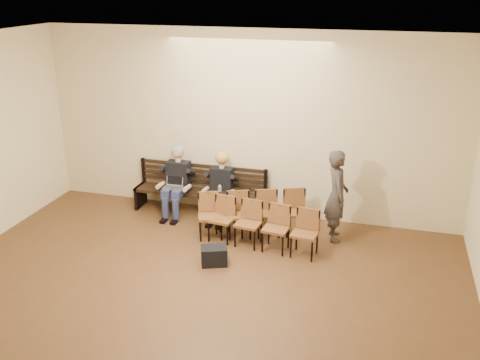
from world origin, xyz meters
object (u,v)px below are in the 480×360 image
object	(u,v)px
seated_woman	(220,189)
laptop	(172,189)
chair_row_back	(262,227)
chair_row_front	(253,214)
seated_man	(177,181)
bench	(200,202)
water_bottle	(220,197)
passerby	(337,189)
bag	(214,256)

from	to	relation	value
seated_woman	laptop	xyz separation A→B (m)	(-0.90, -0.18, -0.02)
seated_woman	chair_row_back	size ratio (longest dim) A/B	0.62
chair_row_front	seated_man	bearing A→B (deg)	140.57
seated_woman	chair_row_front	bearing A→B (deg)	-34.27
laptop	seated_woman	bearing A→B (deg)	10.47
bench	water_bottle	xyz separation A→B (m)	(0.55, -0.42, 0.34)
seated_man	passerby	xyz separation A→B (m)	(3.06, -0.26, 0.28)
water_bottle	passerby	size ratio (longest dim) A/B	0.12
seated_woman	chair_row_back	distance (m)	1.41
bench	seated_man	xyz separation A→B (m)	(-0.41, -0.12, 0.43)
laptop	passerby	world-z (taller)	passerby
laptop	seated_man	bearing A→B (deg)	81.21
laptop	bag	distance (m)	2.07
passerby	chair_row_front	distance (m)	1.53
bag	chair_row_back	xyz separation A→B (m)	(0.60, 0.76, 0.24)
seated_woman	laptop	size ratio (longest dim) A/B	3.55
bench	seated_woman	bearing A→B (deg)	-14.44
bag	seated_man	bearing A→B (deg)	127.42
laptop	chair_row_back	distance (m)	2.09
laptop	water_bottle	distance (m)	0.99
seated_man	chair_row_back	size ratio (longest dim) A/B	0.69
water_bottle	seated_woman	bearing A→B (deg)	105.60
seated_man	chair_row_front	distance (m)	1.75
seated_man	chair_row_front	size ratio (longest dim) A/B	0.68
bag	passerby	xyz separation A→B (m)	(1.75, 1.45, 0.78)
water_bottle	chair_row_front	distance (m)	0.75
seated_woman	seated_man	bearing A→B (deg)	180.00
laptop	chair_row_front	distance (m)	1.72
seated_woman	passerby	world-z (taller)	passerby
bag	passerby	distance (m)	2.40
passerby	chair_row_back	size ratio (longest dim) A/B	0.99
seated_man	laptop	world-z (taller)	seated_man
seated_woman	bag	distance (m)	1.82
seated_man	bag	bearing A→B (deg)	-52.58
seated_woman	water_bottle	world-z (taller)	seated_woman
seated_woman	passerby	xyz separation A→B (m)	(2.18, -0.26, 0.35)
bag	chair_row_front	world-z (taller)	chair_row_front
seated_woman	passerby	size ratio (longest dim) A/B	0.63
seated_woman	bag	world-z (taller)	seated_woman
bench	bag	xyz separation A→B (m)	(0.90, -1.83, -0.07)
seated_man	water_bottle	xyz separation A→B (m)	(0.96, -0.30, -0.10)
laptop	passerby	bearing A→B (deg)	-2.32
seated_man	chair_row_front	world-z (taller)	seated_man
seated_woman	laptop	distance (m)	0.92
passerby	bag	bearing A→B (deg)	114.26
laptop	chair_row_front	world-z (taller)	chair_row_front
laptop	chair_row_back	xyz separation A→B (m)	(1.93, -0.77, -0.18)
seated_woman	chair_row_front	xyz separation A→B (m)	(0.78, -0.53, -0.19)
bag	bench	bearing A→B (deg)	116.16
chair_row_back	bench	bearing A→B (deg)	151.41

